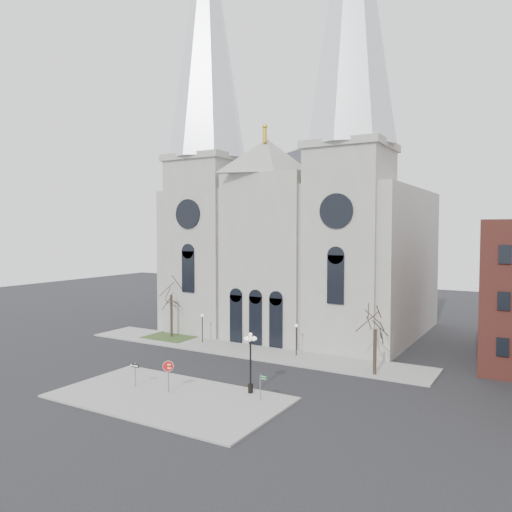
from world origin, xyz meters
The scene contains 13 objects.
ground centered at (0.00, 0.00, 0.00)m, with size 160.00×160.00×0.00m, color black.
sidewalk_near centered at (3.00, -5.00, 0.07)m, with size 18.00×10.00×0.14m, color gray.
sidewalk_far centered at (0.00, 11.00, 0.07)m, with size 40.00×6.00×0.14m, color gray.
grass_patch centered at (-11.00, 12.00, 0.09)m, with size 6.00×5.00×0.18m, color #2C3E1A.
cathedral centered at (0.00, 22.86, 18.48)m, with size 33.00×26.66×54.00m.
tree_left centered at (-11.00, 12.00, 5.58)m, with size 3.20×3.20×7.50m.
tree_right centered at (15.00, 9.00, 4.47)m, with size 3.20×3.20×6.00m.
ped_lamp_left centered at (-6.00, 11.50, 2.33)m, with size 0.32×0.32×3.26m.
ped_lamp_right centered at (6.00, 11.50, 2.33)m, with size 0.32×0.32×3.26m.
stop_sign centered at (2.33, -4.22, 1.97)m, with size 0.90×0.26×2.57m.
globe_lamp centered at (8.04, -1.03, 3.17)m, with size 1.30×1.30×4.83m.
one_way_sign centered at (-1.03, -4.45, 1.48)m, with size 0.86×0.13×1.96m.
street_name_sign centered at (9.57, -1.99, 1.32)m, with size 0.63×0.08×1.97m.
Camera 1 is at (28.17, -34.41, 13.08)m, focal length 35.00 mm.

